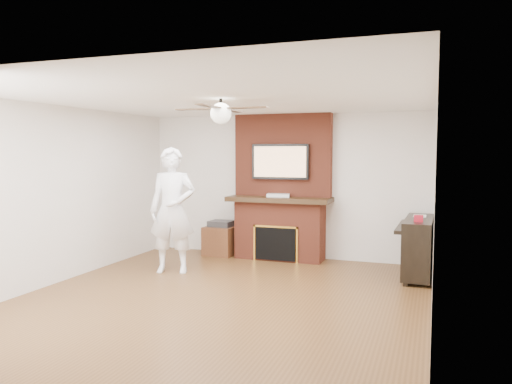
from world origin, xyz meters
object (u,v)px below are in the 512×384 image
(side_table, at_px, (221,239))
(piano, at_px, (418,246))
(fireplace, at_px, (281,201))
(person, at_px, (172,210))

(side_table, distance_m, piano, 3.43)
(fireplace, relative_size, piano, 1.86)
(fireplace, distance_m, piano, 2.41)
(person, relative_size, side_table, 3.13)
(fireplace, height_order, piano, fireplace)
(piano, bearing_deg, side_table, 173.51)
(fireplace, height_order, side_table, fireplace)
(person, xyz_separation_m, piano, (3.55, 0.98, -0.49))
(side_table, relative_size, piano, 0.46)
(piano, bearing_deg, person, -163.03)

